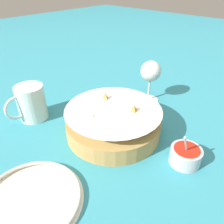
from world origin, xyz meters
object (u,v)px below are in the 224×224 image
wine_glass (151,73)px  beer_mug (31,104)px  side_plate (30,200)px  sauce_cup (186,155)px  food_basket (112,122)px

wine_glass → beer_mug: bearing=-30.2°
wine_glass → side_plate: 0.52m
wine_glass → beer_mug: 0.40m
wine_glass → beer_mug: wine_glass is taller
sauce_cup → side_plate: sauce_cup is taller
beer_mug → side_plate: size_ratio=0.60×
wine_glass → side_plate: wine_glass is taller
food_basket → sauce_cup: food_basket is taller
food_basket → wine_glass: bearing=-171.8°
food_basket → side_plate: 0.28m
wine_glass → sauce_cup: bearing=51.3°
sauce_cup → beer_mug: bearing=-71.6°
sauce_cup → wine_glass: bearing=-128.7°
food_basket → wine_glass: wine_glass is taller
food_basket → wine_glass: 0.24m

